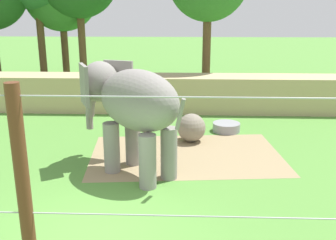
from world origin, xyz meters
TOP-DOWN VIEW (x-y plane):
  - ground_plane at (0.00, 0.00)m, footprint 120.00×120.00m
  - dirt_patch at (2.03, 4.66)m, footprint 6.77×4.69m
  - embankment_wall at (0.00, 10.64)m, footprint 36.00×1.80m
  - elephant at (0.39, 3.20)m, footprint 3.75×3.54m
  - enrichment_ball at (2.23, 6.08)m, footprint 1.06×1.06m
  - cable_fence at (-0.03, -3.33)m, footprint 11.31×0.18m
  - water_tub at (3.68, 7.36)m, footprint 1.10×1.10m

SIDE VIEW (x-z plane):
  - ground_plane at x=0.00m, z-range 0.00..0.00m
  - dirt_patch at x=2.03m, z-range 0.00..0.01m
  - water_tub at x=3.68m, z-range 0.01..0.36m
  - enrichment_ball at x=2.23m, z-range 0.00..1.06m
  - embankment_wall at x=0.00m, z-range 0.00..1.71m
  - cable_fence at x=-0.03m, z-range 0.01..4.00m
  - elephant at x=0.39m, z-range 0.53..3.77m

